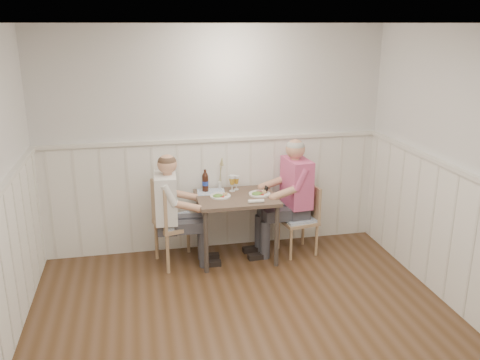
{
  "coord_description": "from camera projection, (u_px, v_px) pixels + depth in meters",
  "views": [
    {
      "loc": [
        -0.88,
        -3.42,
        2.6
      ],
      "look_at": [
        0.18,
        1.64,
        1.0
      ],
      "focal_mm": 38.0,
      "sensor_mm": 36.0,
      "label": 1
    }
  ],
  "objects": [
    {
      "name": "ground_plane",
      "position": [
        260.0,
        356.0,
        4.14
      ],
      "size": [
        4.5,
        4.5,
        0.0
      ],
      "primitive_type": "plane",
      "color": "#4A301A"
    },
    {
      "name": "room_shell",
      "position": [
        262.0,
        179.0,
        3.69
      ],
      "size": [
        4.04,
        4.54,
        2.6
      ],
      "color": "silver",
      "rests_on": "ground"
    },
    {
      "name": "wainscot",
      "position": [
        242.0,
        245.0,
        4.58
      ],
      "size": [
        4.0,
        4.49,
        1.34
      ],
      "color": "white",
      "rests_on": "ground"
    },
    {
      "name": "dining_table",
      "position": [
        236.0,
        205.0,
        5.7
      ],
      "size": [
        0.88,
        0.7,
        0.75
      ],
      "color": "brown",
      "rests_on": "ground"
    },
    {
      "name": "chair_right",
      "position": [
        302.0,
        216.0,
        5.92
      ],
      "size": [
        0.45,
        0.45,
        0.82
      ],
      "color": "#A37C56",
      "rests_on": "ground"
    },
    {
      "name": "chair_left",
      "position": [
        172.0,
        220.0,
        5.6
      ],
      "size": [
        0.56,
        0.56,
        0.96
      ],
      "color": "#A37C56",
      "rests_on": "ground"
    },
    {
      "name": "man_in_pink",
      "position": [
        292.0,
        205.0,
        5.91
      ],
      "size": [
        0.67,
        0.46,
        1.38
      ],
      "color": "#3F3F47",
      "rests_on": "ground"
    },
    {
      "name": "diner_cream",
      "position": [
        171.0,
        219.0,
        5.55
      ],
      "size": [
        0.62,
        0.43,
        1.3
      ],
      "color": "#3F3F47",
      "rests_on": "ground"
    },
    {
      "name": "plate_man",
      "position": [
        259.0,
        193.0,
        5.71
      ],
      "size": [
        0.25,
        0.25,
        0.06
      ],
      "color": "white",
      "rests_on": "dining_table"
    },
    {
      "name": "plate_diner",
      "position": [
        220.0,
        195.0,
        5.64
      ],
      "size": [
        0.23,
        0.23,
        0.06
      ],
      "color": "white",
      "rests_on": "dining_table"
    },
    {
      "name": "beer_glass_a",
      "position": [
        236.0,
        180.0,
        5.87
      ],
      "size": [
        0.07,
        0.07,
        0.16
      ],
      "color": "silver",
      "rests_on": "dining_table"
    },
    {
      "name": "beer_glass_b",
      "position": [
        232.0,
        181.0,
        5.8
      ],
      "size": [
        0.08,
        0.08,
        0.19
      ],
      "color": "silver",
      "rests_on": "dining_table"
    },
    {
      "name": "beer_bottle",
      "position": [
        205.0,
        182.0,
        5.8
      ],
      "size": [
        0.07,
        0.07,
        0.26
      ],
      "color": "black",
      "rests_on": "dining_table"
    },
    {
      "name": "rolled_napkin",
      "position": [
        256.0,
        201.0,
        5.46
      ],
      "size": [
        0.18,
        0.05,
        0.04
      ],
      "color": "white",
      "rests_on": "dining_table"
    },
    {
      "name": "grass_vase",
      "position": [
        220.0,
        174.0,
        5.88
      ],
      "size": [
        0.04,
        0.04,
        0.39
      ],
      "color": "silver",
      "rests_on": "dining_table"
    },
    {
      "name": "gingham_mat",
      "position": [
        211.0,
        192.0,
        5.81
      ],
      "size": [
        0.33,
        0.28,
        0.01
      ],
      "color": "#6989BD",
      "rests_on": "dining_table"
    }
  ]
}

